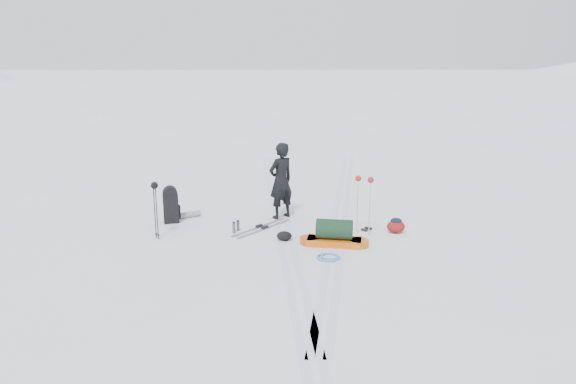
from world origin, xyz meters
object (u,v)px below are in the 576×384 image
(expedition_rucksack, at_px, (173,205))
(ski_poles_black, at_px, (155,192))
(pulk_sled, at_px, (334,235))
(skier, at_px, (281,181))

(expedition_rucksack, bearing_deg, ski_poles_black, -110.48)
(pulk_sled, bearing_deg, skier, 129.54)
(skier, xyz_separation_m, pulk_sled, (1.11, -1.94, -0.70))
(skier, height_order, ski_poles_black, skier)
(pulk_sled, xyz_separation_m, expedition_rucksack, (-3.62, 1.63, 0.19))
(pulk_sled, height_order, ski_poles_black, ski_poles_black)
(skier, distance_m, pulk_sled, 2.34)
(pulk_sled, xyz_separation_m, ski_poles_black, (-3.74, 0.43, 0.81))
(skier, bearing_deg, pulk_sled, 81.07)
(pulk_sled, bearing_deg, expedition_rucksack, 165.51)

